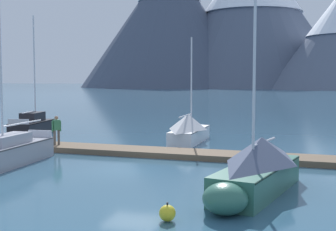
{
  "coord_description": "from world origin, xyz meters",
  "views": [
    {
      "loc": [
        7.28,
        -19.76,
        4.13
      ],
      "look_at": [
        0.0,
        6.0,
        2.0
      ],
      "focal_mm": 49.58,
      "sensor_mm": 36.0,
      "label": 1
    }
  ],
  "objects_px": {
    "sailboat_mid_dock_starboard": "(257,168)",
    "mooring_buoy_channel_marker": "(167,213)",
    "sailboat_second_berth": "(5,154)",
    "person_on_dock": "(57,128)",
    "sailboat_mid_dock_port": "(190,129)",
    "sailboat_nearest_berth": "(34,125)"
  },
  "relations": [
    {
      "from": "sailboat_mid_dock_port",
      "to": "sailboat_mid_dock_starboard",
      "type": "distance_m",
      "value": 13.85
    },
    {
      "from": "person_on_dock",
      "to": "sailboat_second_berth",
      "type": "bearing_deg",
      "value": -87.38
    },
    {
      "from": "sailboat_second_berth",
      "to": "sailboat_mid_dock_starboard",
      "type": "relative_size",
      "value": 1.1
    },
    {
      "from": "sailboat_second_berth",
      "to": "sailboat_mid_dock_port",
      "type": "height_order",
      "value": "sailboat_second_berth"
    },
    {
      "from": "sailboat_second_berth",
      "to": "person_on_dock",
      "type": "distance_m",
      "value": 5.31
    },
    {
      "from": "sailboat_mid_dock_starboard",
      "to": "person_on_dock",
      "type": "relative_size",
      "value": 4.11
    },
    {
      "from": "sailboat_mid_dock_port",
      "to": "person_on_dock",
      "type": "distance_m",
      "value": 8.66
    },
    {
      "from": "sailboat_second_berth",
      "to": "sailboat_mid_dock_port",
      "type": "distance_m",
      "value": 12.55
    },
    {
      "from": "sailboat_nearest_berth",
      "to": "sailboat_second_berth",
      "type": "height_order",
      "value": "sailboat_nearest_berth"
    },
    {
      "from": "sailboat_second_berth",
      "to": "person_on_dock",
      "type": "xyz_separation_m",
      "value": [
        -0.24,
        5.27,
        0.63
      ]
    },
    {
      "from": "person_on_dock",
      "to": "mooring_buoy_channel_marker",
      "type": "relative_size",
      "value": 2.99
    },
    {
      "from": "sailboat_second_berth",
      "to": "sailboat_nearest_berth",
      "type": "bearing_deg",
      "value": 115.93
    },
    {
      "from": "sailboat_mid_dock_port",
      "to": "mooring_buoy_channel_marker",
      "type": "xyz_separation_m",
      "value": [
        3.19,
        -16.72,
        -0.63
      ]
    },
    {
      "from": "sailboat_mid_dock_starboard",
      "to": "sailboat_second_berth",
      "type": "bearing_deg",
      "value": 170.46
    },
    {
      "from": "sailboat_nearest_berth",
      "to": "sailboat_mid_dock_starboard",
      "type": "xyz_separation_m",
      "value": [
        17.4,
        -13.5,
        0.27
      ]
    },
    {
      "from": "sailboat_nearest_berth",
      "to": "mooring_buoy_channel_marker",
      "type": "relative_size",
      "value": 15.45
    },
    {
      "from": "sailboat_mid_dock_port",
      "to": "sailboat_nearest_berth",
      "type": "bearing_deg",
      "value": 176.49
    },
    {
      "from": "sailboat_nearest_berth",
      "to": "sailboat_mid_dock_port",
      "type": "distance_m",
      "value": 12.05
    },
    {
      "from": "sailboat_mid_dock_starboard",
      "to": "mooring_buoy_channel_marker",
      "type": "xyz_separation_m",
      "value": [
        -2.19,
        -3.96,
        -0.7
      ]
    },
    {
      "from": "sailboat_mid_dock_port",
      "to": "sailboat_second_berth",
      "type": "bearing_deg",
      "value": -120.78
    },
    {
      "from": "sailboat_mid_dock_starboard",
      "to": "sailboat_nearest_berth",
      "type": "bearing_deg",
      "value": 142.19
    },
    {
      "from": "sailboat_second_berth",
      "to": "sailboat_mid_dock_port",
      "type": "xyz_separation_m",
      "value": [
        6.42,
        10.78,
        0.24
      ]
    }
  ]
}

